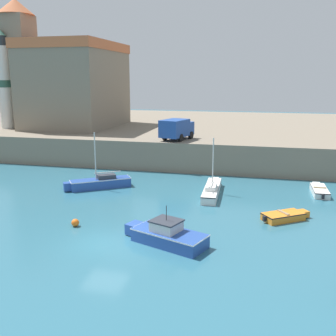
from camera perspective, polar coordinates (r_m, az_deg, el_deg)
ground_plane at (r=23.96m, az=-9.27°, el=-10.75°), size 200.00×200.00×0.00m
quay_seawall at (r=59.71m, az=5.00°, el=5.13°), size 120.00×40.00×3.11m
motorboat_blue_1 at (r=23.47m, az=-0.21°, el=-9.67°), size 5.41×3.38×2.35m
dinghy_orange_2 at (r=28.41m, az=16.56°, el=-6.69°), size 3.38×2.81×0.60m
sailboat_white_3 at (r=33.26m, az=6.38°, el=-3.12°), size 1.39×6.81×4.73m
sailboat_blue_5 at (r=35.45m, az=-9.88°, el=-2.09°), size 5.41×4.20×5.02m
dinghy_white_6 at (r=35.69m, az=21.12°, el=-3.04°), size 1.26×4.21×0.60m
mooring_buoy at (r=26.82m, az=-13.31°, el=-7.73°), size 0.51×0.51×0.51m
church at (r=55.84m, az=-14.17°, el=12.06°), size 14.75×14.31×16.48m
lighthouse at (r=56.09m, az=-22.68°, el=11.51°), size 1.71×1.71×12.48m
truck_on_quay at (r=42.15m, az=1.29°, el=5.76°), size 3.20×4.71×2.20m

